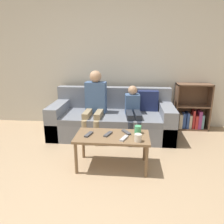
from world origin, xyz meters
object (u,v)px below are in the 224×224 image
at_px(couch, 113,120).
at_px(cup_far, 138,138).
at_px(cup_near, 138,130).
at_px(tv_remote_3, 126,132).
at_px(person_child, 133,110).
at_px(coffee_table, 112,139).
at_px(tv_remote_1, 124,138).
at_px(tv_remote_2, 89,134).
at_px(tv_remote_0, 108,134).
at_px(bookshelf, 190,112).
at_px(person_adult, 95,100).

relative_size(couch, cup_far, 23.05).
distance_m(cup_near, tv_remote_3, 0.15).
distance_m(person_child, tv_remote_3, 0.88).
bearing_deg(cup_near, coffee_table, -161.77).
xyz_separation_m(tv_remote_1, tv_remote_3, (0.02, 0.20, 0.00)).
distance_m(coffee_table, tv_remote_2, 0.30).
bearing_deg(tv_remote_2, tv_remote_0, 23.06).
bearing_deg(tv_remote_0, cup_near, 34.91).
bearing_deg(tv_remote_1, tv_remote_0, 171.92).
bearing_deg(coffee_table, cup_near, 18.23).
relative_size(coffee_table, cup_near, 9.27).
xyz_separation_m(bookshelf, tv_remote_1, (-1.20, -1.65, 0.12)).
relative_size(couch, bookshelf, 2.42).
height_order(coffee_table, person_adult, person_adult).
relative_size(tv_remote_0, tv_remote_3, 1.04).
bearing_deg(bookshelf, cup_near, -125.46).
xyz_separation_m(person_adult, cup_far, (0.71, -1.18, -0.16)).
relative_size(person_child, tv_remote_3, 5.20).
bearing_deg(couch, tv_remote_0, -87.82).
relative_size(cup_near, tv_remote_3, 0.59).
bearing_deg(tv_remote_2, bookshelf, 59.35).
distance_m(coffee_table, tv_remote_1, 0.19).
bearing_deg(cup_far, bookshelf, 58.72).
height_order(cup_near, tv_remote_0, cup_near).
xyz_separation_m(tv_remote_0, tv_remote_2, (-0.24, -0.03, 0.00)).
height_order(bookshelf, tv_remote_3, bookshelf).
bearing_deg(person_child, tv_remote_1, -101.35).
bearing_deg(tv_remote_1, cup_far, 5.38).
distance_m(bookshelf, tv_remote_0, 2.09).
bearing_deg(tv_remote_2, tv_remote_3, 29.57).
xyz_separation_m(bookshelf, person_adult, (-1.74, -0.52, 0.31)).
distance_m(person_child, tv_remote_2, 1.14).
xyz_separation_m(couch, bookshelf, (1.45, 0.43, 0.06)).
relative_size(person_adult, cup_near, 11.26).
height_order(bookshelf, coffee_table, bookshelf).
bearing_deg(cup_far, tv_remote_2, 167.88).
bearing_deg(coffee_table, tv_remote_3, 29.54).
distance_m(bookshelf, tv_remote_2, 2.28).
bearing_deg(bookshelf, person_child, -152.25).
relative_size(coffee_table, person_adult, 0.82).
relative_size(couch, coffee_table, 2.25).
bearing_deg(person_adult, tv_remote_2, -82.78).
bearing_deg(bookshelf, tv_remote_1, -125.95).
xyz_separation_m(bookshelf, person_child, (-1.09, -0.57, 0.17)).
relative_size(bookshelf, cup_near, 8.63).
bearing_deg(tv_remote_2, person_child, 76.56).
xyz_separation_m(cup_far, tv_remote_1, (-0.17, 0.05, -0.03)).
distance_m(bookshelf, person_adult, 1.84).
height_order(coffee_table, tv_remote_1, tv_remote_1).
distance_m(person_child, tv_remote_1, 1.08).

